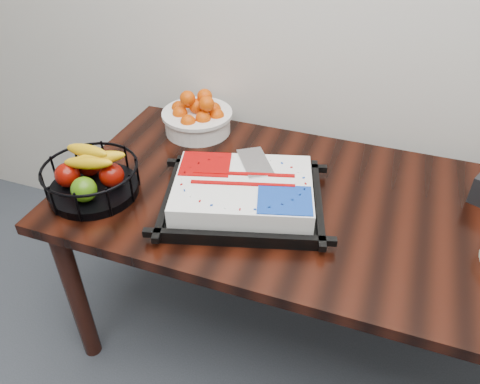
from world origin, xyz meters
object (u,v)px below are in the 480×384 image
(table, at_px, (315,222))
(fruit_basket, at_px, (91,176))
(cake_tray, at_px, (243,194))
(tangerine_bowl, at_px, (197,114))

(table, relative_size, fruit_basket, 5.47)
(table, distance_m, cake_tray, 0.29)
(cake_tray, relative_size, fruit_basket, 1.86)
(table, height_order, tangerine_bowl, tangerine_bowl)
(tangerine_bowl, bearing_deg, fruit_basket, -107.48)
(tangerine_bowl, distance_m, fruit_basket, 0.55)
(table, distance_m, tangerine_bowl, 0.68)
(tangerine_bowl, xyz_separation_m, fruit_basket, (-0.17, -0.52, -0.01))
(table, relative_size, tangerine_bowl, 6.11)
(cake_tray, height_order, fruit_basket, fruit_basket)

